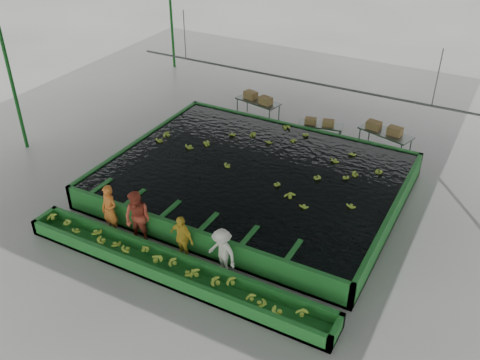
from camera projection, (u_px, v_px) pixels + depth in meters
The scene contains 21 objects.
ground at pixel (233, 212), 18.08m from camera, with size 80.00×80.00×0.00m, color gray.
shed_roof at pixel (232, 71), 15.43m from camera, with size 20.00×22.00×0.04m, color #9599A2.
shed_posts at pixel (232, 147), 16.75m from camera, with size 20.00×22.00×5.00m, color #15591B, non-canonical shape.
flotation_tank at pixel (253, 180), 18.96m from camera, with size 10.00×8.00×0.90m, color #207228, non-canonical shape.
tank_water at pixel (254, 170), 18.75m from camera, with size 9.70×7.70×0.00m, color black.
sorting_trough at pixel (172, 269), 15.27m from camera, with size 10.00×1.00×0.50m, color #207228, non-canonical shape.
cableway_rail at pixel (297, 80), 20.22m from camera, with size 0.08×0.08×14.00m, color #59605B.
rail_hanger_left at pixel (185, 35), 21.70m from camera, with size 0.04×0.04×2.00m, color #59605B.
rail_hanger_right at pixel (437, 78), 17.67m from camera, with size 0.04×0.04×2.00m, color #59605B.
worker_a at pixel (110, 210), 16.69m from camera, with size 0.63×0.41×1.72m, color orange.
worker_b at pixel (138, 218), 16.22m from camera, with size 0.89×0.70×1.84m, color #B8462F.
worker_c at pixel (182, 238), 15.66m from camera, with size 0.90×0.37×1.53m, color yellow.
worker_d at pixel (222, 252), 15.10m from camera, with size 0.99×0.57×1.53m, color silver.
packing_table_left at pixel (258, 110), 23.95m from camera, with size 2.03×0.81×0.92m, color #59605B, non-canonical shape.
packing_table_mid at pixel (320, 133), 22.14m from camera, with size 1.81×0.72×0.82m, color #59605B, non-canonical shape.
packing_table_right at pixel (384, 143), 21.28m from camera, with size 2.10×0.84×0.95m, color #59605B, non-canonical shape.
box_stack_left at pixel (258, 101), 23.67m from camera, with size 1.45×0.40×0.31m, color olive, non-canonical shape.
box_stack_mid at pixel (319, 125), 21.87m from camera, with size 1.18×0.33×0.25m, color olive, non-canonical shape.
box_stack_right at pixel (384, 132), 21.06m from camera, with size 1.44×0.40×0.31m, color olive, non-canonical shape.
floating_bananas at pixel (264, 160), 19.35m from camera, with size 9.07×6.19×0.12m, color #9AC133, non-canonical shape.
trough_bananas at pixel (171, 265), 15.19m from camera, with size 9.49×0.63×0.13m, color #9AC133, non-canonical shape.
Camera 1 is at (7.23, -12.86, 10.52)m, focal length 40.00 mm.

